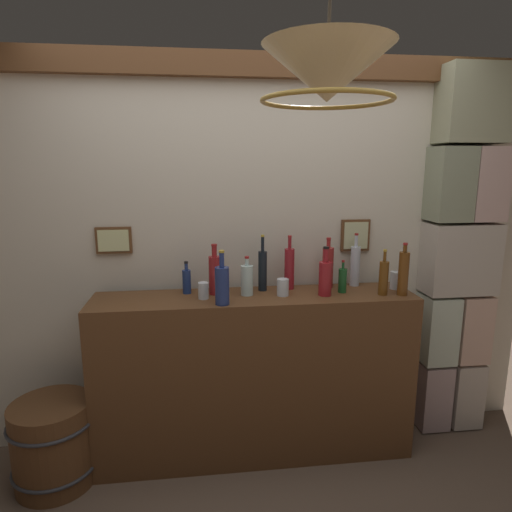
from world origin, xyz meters
The scene contains 20 objects.
panelled_rear_partition centered at (0.00, 1.10, 1.29)m, with size 3.77×0.15×2.43m.
stone_pillar centered at (1.35, 0.98, 1.20)m, with size 0.46×0.28×2.36m.
bar_shelf_unit centered at (0.00, 0.82, 0.51)m, with size 1.91×0.40×1.03m, color brown.
liquor_bottle_vodka centered at (0.53, 0.83, 1.10)m, with size 0.05×0.05×0.20m.
liquor_bottle_mezcal centered at (0.87, 0.73, 1.16)m, with size 0.06×0.06×0.31m.
liquor_bottle_rye centered at (-0.04, 0.85, 1.12)m, with size 0.07×0.07×0.23m.
liquor_bottle_vermouth centered at (-0.23, 0.89, 1.15)m, with size 0.07×0.07×0.30m.
liquor_bottle_tequila centered at (0.41, 0.78, 1.14)m, with size 0.08×0.08×0.29m.
liquor_bottle_bourbon centered at (-0.20, 0.69, 1.14)m, with size 0.08×0.08×0.30m.
liquor_bottle_amaro centered at (0.76, 0.75, 1.13)m, with size 0.06×0.06×0.27m.
liquor_bottle_gin centered at (0.23, 0.95, 1.16)m, with size 0.06×0.06×0.34m.
liquor_bottle_sherry centered at (0.06, 0.93, 1.16)m, with size 0.05×0.05×0.35m.
liquor_bottle_port centered at (0.47, 0.95, 1.16)m, with size 0.07×0.07×0.32m.
liquor_bottle_rum centered at (0.66, 0.97, 1.16)m, with size 0.06×0.06×0.34m.
liquor_bottle_whiskey centered at (-0.40, 0.92, 1.10)m, with size 0.05×0.05×0.20m.
glass_tumbler_rocks centered at (0.16, 0.81, 1.08)m, with size 0.07×0.07×0.10m.
glass_tumbler_highball centered at (-0.30, 0.80, 1.07)m, with size 0.06×0.06×0.10m.
glass_tumbler_shot centered at (0.88, 0.86, 1.08)m, with size 0.06×0.06×0.11m.
pendant_lamp centered at (0.12, -0.17, 2.07)m, with size 0.44×0.44×0.55m.
wooden_barrel centered at (-1.16, 0.69, 0.24)m, with size 0.47×0.47×0.49m.
Camera 1 is at (-0.30, -1.66, 1.80)m, focal length 31.03 mm.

